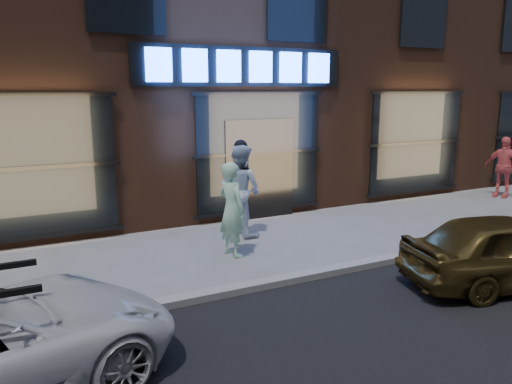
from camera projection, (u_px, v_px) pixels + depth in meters
ground at (361, 268)px, 8.82m from camera, size 90.00×90.00×0.00m
curb at (361, 265)px, 8.81m from camera, size 60.00×0.25×0.12m
storefront_building at (197, 18)px, 14.74m from camera, size 30.20×8.28×10.30m
man_bowtie at (232, 209)px, 9.32m from camera, size 0.58×0.74×1.80m
man_cap at (241, 190)px, 10.66m from camera, size 1.03×1.16×1.97m
passerby at (503, 167)px, 14.43m from camera, size 0.74×1.12×1.77m
gold_sedan at (510, 250)px, 7.95m from camera, size 3.70×2.16×1.18m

